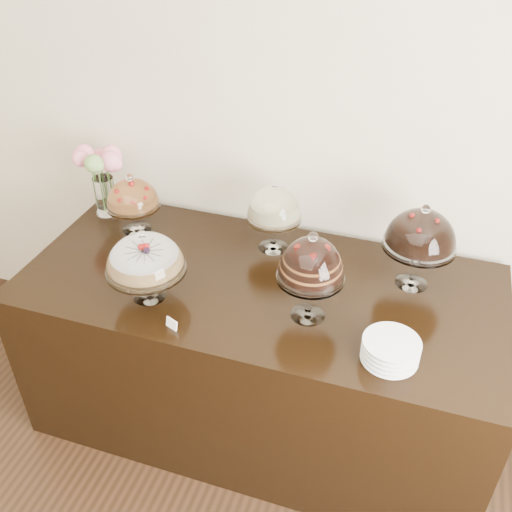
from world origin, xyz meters
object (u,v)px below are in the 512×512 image
(cake_stand_dark_choco, at_px, (421,233))
(plate_stack, at_px, (390,351))
(cake_stand_cheesecake, at_px, (274,207))
(flower_vase, at_px, (101,169))
(cake_stand_sugar_sponge, at_px, (145,257))
(display_counter, at_px, (259,352))
(cake_stand_fruit_tart, at_px, (132,196))
(cake_stand_choco_layer, at_px, (311,263))

(cake_stand_dark_choco, relative_size, plate_stack, 1.91)
(cake_stand_cheesecake, xyz_separation_m, flower_vase, (-0.96, 0.04, 0.02))
(cake_stand_cheesecake, distance_m, cake_stand_dark_choco, 0.69)
(cake_stand_dark_choco, bearing_deg, cake_stand_cheesecake, 173.20)
(cake_stand_sugar_sponge, relative_size, plate_stack, 1.61)
(flower_vase, bearing_deg, display_counter, -18.85)
(cake_stand_fruit_tart, distance_m, flower_vase, 0.27)
(display_counter, bearing_deg, flower_vase, 161.15)
(cake_stand_choco_layer, bearing_deg, cake_stand_fruit_tart, 159.54)
(flower_vase, relative_size, plate_stack, 1.84)
(cake_stand_dark_choco, height_order, flower_vase, cake_stand_dark_choco)
(cake_stand_sugar_sponge, height_order, cake_stand_fruit_tart, cake_stand_sugar_sponge)
(display_counter, distance_m, cake_stand_fruit_tart, 1.01)
(cake_stand_fruit_tart, bearing_deg, plate_stack, -21.18)
(cake_stand_fruit_tart, bearing_deg, cake_stand_choco_layer, -20.46)
(cake_stand_choco_layer, bearing_deg, plate_stack, -23.16)
(plate_stack, bearing_deg, flower_vase, 158.27)
(cake_stand_dark_choco, relative_size, cake_stand_fruit_tart, 1.28)
(cake_stand_fruit_tart, xyz_separation_m, plate_stack, (1.38, -0.53, -0.15))
(cake_stand_sugar_sponge, height_order, cake_stand_choco_layer, cake_stand_choco_layer)
(cake_stand_choco_layer, height_order, cake_stand_fruit_tart, cake_stand_choco_layer)
(cake_stand_choco_layer, height_order, flower_vase, cake_stand_choco_layer)
(cake_stand_sugar_sponge, bearing_deg, cake_stand_choco_layer, 7.69)
(cake_stand_sugar_sponge, xyz_separation_m, cake_stand_dark_choco, (1.10, 0.46, 0.06))
(cake_stand_choco_layer, distance_m, plate_stack, 0.46)
(display_counter, bearing_deg, plate_stack, -26.00)
(display_counter, bearing_deg, cake_stand_cheesecake, 94.42)
(display_counter, xyz_separation_m, cake_stand_cheesecake, (-0.02, 0.29, 0.68))
(cake_stand_cheesecake, distance_m, plate_stack, 0.90)
(cake_stand_sugar_sponge, bearing_deg, flower_vase, 133.45)
(cake_stand_sugar_sponge, xyz_separation_m, flower_vase, (-0.55, 0.58, 0.05))
(cake_stand_choco_layer, distance_m, cake_stand_fruit_tart, 1.08)
(cake_stand_dark_choco, bearing_deg, display_counter, -162.36)
(flower_vase, bearing_deg, cake_stand_dark_choco, -4.34)
(display_counter, distance_m, cake_stand_choco_layer, 0.79)
(display_counter, height_order, flower_vase, flower_vase)
(display_counter, bearing_deg, cake_stand_choco_layer, -29.67)
(display_counter, relative_size, plate_stack, 10.16)
(cake_stand_cheesecake, bearing_deg, cake_stand_dark_choco, -6.80)
(cake_stand_sugar_sponge, relative_size, flower_vase, 0.87)
(display_counter, distance_m, plate_stack, 0.86)
(display_counter, height_order, cake_stand_cheesecake, cake_stand_cheesecake)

